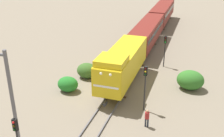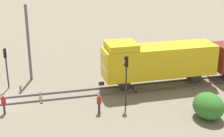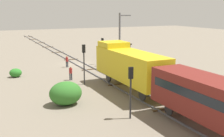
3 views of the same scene
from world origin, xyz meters
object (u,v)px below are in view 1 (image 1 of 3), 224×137
Objects in this scene: locomotive at (122,63)px; traffic_signal_near at (17,135)px; passenger_car_leading at (147,32)px; catenary_mast at (11,97)px; traffic_signal_mid at (145,81)px; traffic_signal_far at (165,46)px; worker_by_signal at (147,117)px; passenger_car_trailing at (162,12)px.

locomotive is 14.62m from traffic_signal_near.
passenger_car_leading is 25.90m from catenary_mast.
catenary_mast reaches higher than locomotive.
traffic_signal_mid is at bearing 42.73° from catenary_mast.
traffic_signal_far is (0.20, 11.06, -0.29)m from traffic_signal_mid.
worker_by_signal is (4.20, -6.75, -1.78)m from locomotive.
traffic_signal_mid is (3.40, -4.20, 0.37)m from locomotive.
catenary_mast is at bearing 129.58° from traffic_signal_near.
passenger_car_trailing is at bearing 99.70° from traffic_signal_far.
locomotive is at bearing -117.66° from traffic_signal_far.
catenary_mast is at bearing -97.22° from passenger_car_trailing.
passenger_car_trailing is 34.97m from worker_by_signal.
catenary_mast is at bearing 76.16° from worker_by_signal.
worker_by_signal is (7.40, 7.51, -1.82)m from traffic_signal_near.
traffic_signal_near is at bearing 92.00° from worker_by_signal.
traffic_signal_far is (6.80, 21.14, 0.03)m from traffic_signal_near.
passenger_car_leading is 3.08× the size of traffic_signal_mid.
traffic_signal_far is 2.41× the size of worker_by_signal.
locomotive is 2.55× the size of traffic_signal_mid.
catenary_mast is at bearing -114.64° from traffic_signal_far.
worker_by_signal is 11.12m from catenary_mast.
traffic_signal_far is at bearing -40.91° from worker_by_signal.
traffic_signal_far is (3.60, 6.87, 0.07)m from locomotive.
traffic_signal_mid is 11.57m from catenary_mast.
traffic_signal_mid is 2.67× the size of worker_by_signal.
passenger_car_leading is 3.46× the size of traffic_signal_near.
catenary_mast is at bearing -112.85° from locomotive.
passenger_car_trailing is at bearing 96.04° from traffic_signal_mid.
passenger_car_leading is 1.78× the size of catenary_mast.
traffic_signal_far is at bearing 72.17° from traffic_signal_near.
traffic_signal_far is (3.60, -21.07, 0.32)m from passenger_car_trailing.
passenger_car_leading is 27.79m from traffic_signal_near.
traffic_signal_near is at bearing -102.64° from locomotive.
traffic_signal_near is 0.52× the size of catenary_mast.
locomotive reaches higher than traffic_signal_mid.
traffic_signal_mid is at bearing -26.07° from worker_by_signal.
traffic_signal_near reaches higher than passenger_car_leading.
traffic_signal_mid is (6.60, 10.07, 0.32)m from traffic_signal_near.
passenger_car_trailing is 3.08× the size of traffic_signal_mid.
catenary_mast is (-9.26, -5.26, 3.18)m from worker_by_signal.
passenger_car_trailing is at bearing 82.78° from catenary_mast.
passenger_car_trailing is at bearing 85.66° from traffic_signal_near.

